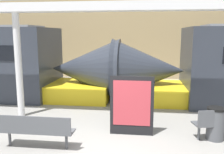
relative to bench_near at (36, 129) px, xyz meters
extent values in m
cube|color=tan|center=(1.64, 10.54, 1.98)|extent=(56.00, 0.20, 5.00)
cone|color=#2D333D|center=(2.80, 5.03, 0.79)|extent=(3.03, 2.63, 2.63)
cube|color=yellow|center=(3.09, 5.03, -0.17)|extent=(2.73, 2.46, 0.70)
cone|color=#2D333D|center=(0.09, 5.03, 0.79)|extent=(3.03, 2.63, 2.63)
cube|color=yellow|center=(-0.20, 5.03, -0.17)|extent=(2.73, 2.46, 0.70)
cube|color=#4C4F54|center=(0.00, 0.09, -0.08)|extent=(1.87, 0.44, 0.04)
cube|color=#4C4F54|center=(0.00, -0.11, 0.14)|extent=(1.87, 0.04, 0.42)
cylinder|color=#4C4F54|center=(-0.75, 0.09, -0.31)|extent=(0.07, 0.07, 0.42)
cylinder|color=#4C4F54|center=(0.75, 0.09, -0.31)|extent=(0.07, 0.07, 0.42)
cube|color=#4C4F54|center=(4.70, 1.21, -0.08)|extent=(1.53, 0.78, 0.04)
cylinder|color=#4C4F54|center=(4.13, 1.07, -0.31)|extent=(0.07, 0.07, 0.42)
cylinder|color=#4C4F54|center=(4.56, 1.14, -0.11)|extent=(0.46, 0.46, 0.83)
cylinder|color=black|center=(4.56, 1.14, 0.34)|extent=(0.49, 0.49, 0.06)
cube|color=black|center=(2.30, 1.19, 0.32)|extent=(1.22, 0.06, 1.69)
cube|color=#B73842|center=(2.30, 1.16, 0.40)|extent=(1.04, 0.01, 1.28)
cylinder|color=silver|center=(-1.59, 2.36, 1.24)|extent=(0.22, 0.22, 3.53)
cube|color=silver|center=(-1.59, 2.36, 3.14)|extent=(28.00, 0.60, 0.28)
camera|label=1|loc=(2.61, -5.55, 2.30)|focal=40.00mm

